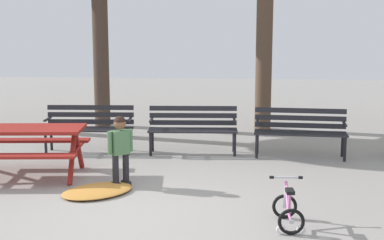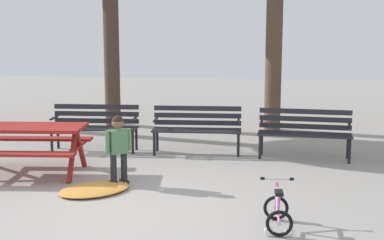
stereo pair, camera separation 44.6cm
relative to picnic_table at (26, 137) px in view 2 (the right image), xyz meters
name	(u,v)px [view 2 (the right image)]	position (x,y,z in m)	size (l,w,h in m)	color
ground	(116,211)	(1.86, -1.50, -0.59)	(36.00, 36.00, 0.00)	gray
picnic_table	(26,137)	(0.00, 0.00, 0.00)	(1.93, 1.52, 0.79)	maroon
park_bench_far_left	(95,124)	(0.54, 1.73, -0.08)	(1.63, 0.56, 0.85)	#232328
park_bench_left	(197,126)	(2.44, 1.80, -0.08)	(1.62, 0.55, 0.85)	#232328
park_bench_right	(305,129)	(4.35, 1.69, -0.08)	(1.63, 0.56, 0.85)	#232328
child_standing	(118,144)	(1.58, -0.37, 0.01)	(0.32, 0.28, 1.03)	black
kids_bicycle	(278,211)	(3.85, -1.80, -0.39)	(0.39, 0.58, 0.54)	black
leaf_pile	(95,189)	(1.33, -0.75, -0.56)	(1.03, 0.72, 0.07)	#C68438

